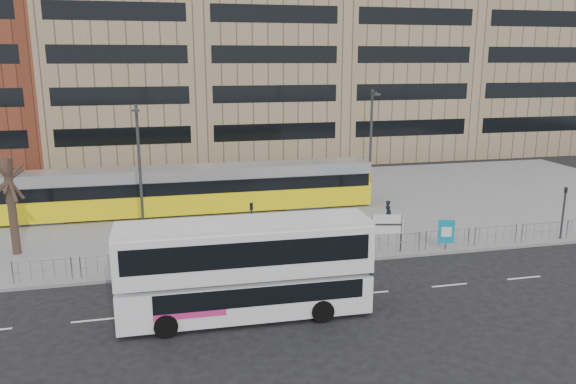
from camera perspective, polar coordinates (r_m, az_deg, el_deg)
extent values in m
plane|color=black|center=(29.21, 1.75, -7.52)|extent=(120.00, 120.00, 0.00)
cube|color=slate|center=(40.35, -2.63, -1.48)|extent=(64.00, 24.00, 0.15)
cube|color=gray|center=(29.23, 1.72, -7.35)|extent=(64.00, 0.25, 0.17)
cube|color=#947C5F|center=(60.43, -16.41, 13.42)|extent=(14.00, 16.00, 22.00)
cube|color=#947C5F|center=(61.38, -2.87, 14.86)|extent=(14.00, 16.00, 24.00)
cube|color=#947C5F|center=(65.35, 9.65, 13.29)|extent=(14.00, 16.00, 21.00)
cube|color=#947C5F|center=(71.90, 20.33, 13.46)|extent=(14.00, 16.00, 23.00)
cylinder|color=#97999F|center=(29.81, 5.25, -4.69)|extent=(32.00, 0.05, 0.05)
cylinder|color=#97999F|center=(29.97, 5.22, -5.60)|extent=(32.00, 0.04, 0.04)
cylinder|color=#97999F|center=(29.39, -26.19, -7.37)|extent=(0.07, 0.07, 1.10)
cube|color=white|center=(25.95, 6.22, -10.36)|extent=(62.00, 0.12, 0.01)
cube|color=white|center=(23.55, -4.31, -10.31)|extent=(10.25, 2.56, 1.58)
cube|color=white|center=(22.84, -4.40, -5.83)|extent=(10.25, 2.56, 1.95)
cube|color=white|center=(22.52, -4.44, -3.38)|extent=(10.24, 2.47, 0.28)
cube|color=black|center=(23.46, -3.19, -9.40)|extent=(8.39, 2.57, 0.79)
cube|color=black|center=(22.78, -4.41, -5.39)|extent=(9.69, 2.59, 1.02)
cube|color=#CF2977|center=(23.41, -10.04, -10.77)|extent=(2.83, 2.45, 0.46)
cylinder|color=black|center=(23.25, 3.55, -12.01)|extent=(0.93, 0.30, 0.93)
cylinder|color=black|center=(25.33, 2.10, -9.77)|extent=(0.93, 0.30, 0.93)
cylinder|color=black|center=(22.53, -12.29, -13.18)|extent=(0.93, 0.30, 0.93)
cylinder|color=black|center=(24.68, -12.30, -10.75)|extent=(0.93, 0.30, 0.93)
cube|color=yellow|center=(38.89, -11.11, -0.79)|extent=(26.90, 2.74, 1.54)
cube|color=black|center=(38.65, -11.18, 0.73)|extent=(26.52, 2.78, 0.86)
cube|color=#BBBBC1|center=(38.48, -11.24, 1.92)|extent=(26.90, 2.53, 0.77)
cube|color=yellow|center=(41.10, 7.06, 1.02)|extent=(1.17, 2.17, 2.50)
cylinder|color=#2D2D30|center=(38.73, -11.16, 0.24)|extent=(2.31, 2.31, 2.88)
cube|color=#2D2D30|center=(40.19, 1.33, -1.06)|extent=(2.90, 2.44, 0.48)
cube|color=#2D2D30|center=(39.82, -23.59, -2.35)|extent=(2.90, 2.44, 0.48)
cylinder|color=#2D2D30|center=(30.91, 8.47, -4.15)|extent=(0.09, 0.09, 2.07)
cylinder|color=#2D2D30|center=(31.18, 11.42, -4.12)|extent=(0.09, 0.09, 2.07)
cube|color=white|center=(30.89, 9.99, -3.26)|extent=(1.77, 0.49, 1.08)
cylinder|color=#2D2D30|center=(32.31, 15.71, -4.84)|extent=(0.06, 0.06, 0.89)
cube|color=#0C8AAE|center=(32.15, 15.77, -3.90)|extent=(0.87, 0.33, 1.33)
cube|color=white|center=(32.11, 15.81, -3.92)|extent=(0.53, 0.18, 0.56)
imported|color=black|center=(35.80, 10.14, -2.12)|extent=(0.44, 0.63, 1.65)
cylinder|color=#2D2D30|center=(29.14, -3.70, -4.16)|extent=(0.12, 0.12, 3.00)
imported|color=#2D2D30|center=(28.83, -3.73, -2.07)|extent=(0.22, 0.24, 1.00)
cylinder|color=#2D2D30|center=(36.23, 26.16, -2.03)|extent=(0.12, 0.12, 3.00)
imported|color=#2D2D30|center=(35.97, 26.33, -0.34)|extent=(0.22, 0.24, 1.00)
cylinder|color=#2D2D30|center=(35.17, -14.82, 2.38)|extent=(0.18, 0.18, 7.66)
cylinder|color=#2D2D30|center=(34.29, -15.20, 8.22)|extent=(0.14, 0.90, 0.14)
cube|color=#2D2D30|center=(33.85, -15.21, 7.99)|extent=(0.45, 0.20, 0.12)
cylinder|color=#2D2D30|center=(40.28, 8.38, 4.44)|extent=(0.18, 0.18, 8.21)
cylinder|color=#2D2D30|center=(39.50, 8.79, 9.95)|extent=(0.14, 0.90, 0.14)
cube|color=#2D2D30|center=(39.09, 9.03, 9.76)|extent=(0.45, 0.20, 0.12)
cylinder|color=#32231C|center=(33.32, -26.16, -2.16)|extent=(0.44, 0.44, 4.26)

